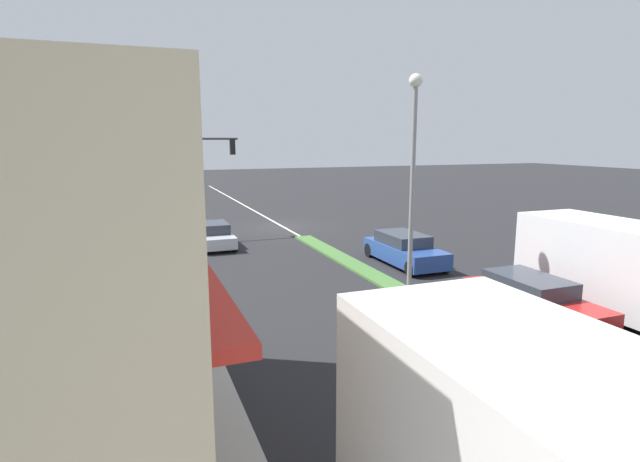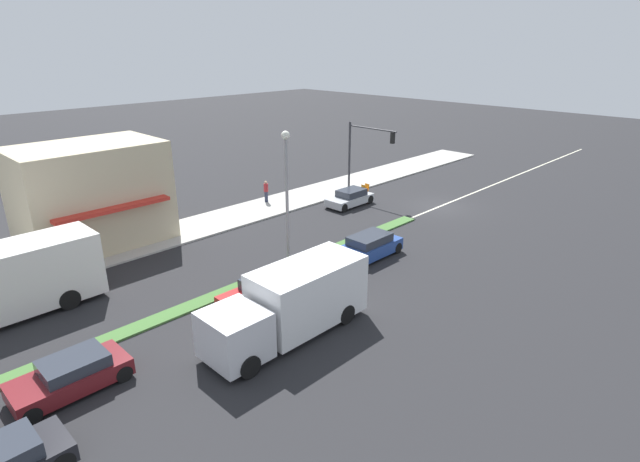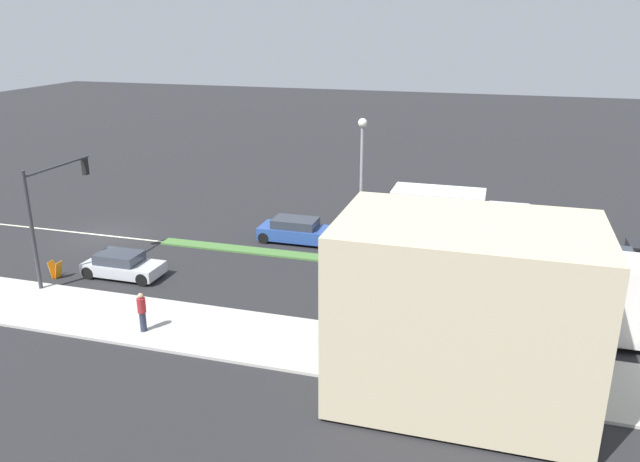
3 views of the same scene
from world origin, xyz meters
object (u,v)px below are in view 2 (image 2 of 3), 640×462
at_px(traffic_signal_main, 363,147).
at_px(sedan_silver, 350,198).
at_px(pedestrian, 266,191).
at_px(coupe_blue, 367,247).
at_px(hatchback_red, 266,291).
at_px(delivery_truck, 292,302).
at_px(street_lamp, 287,183).
at_px(warning_aframe_sign, 365,189).
at_px(sedan_maroon, 71,375).

bearing_deg(traffic_signal_main, sedan_silver, 112.39).
relative_size(pedestrian, coupe_blue, 0.37).
bearing_deg(hatchback_red, delivery_truck, 162.88).
bearing_deg(sedan_silver, traffic_signal_main, -67.61).
distance_m(traffic_signal_main, sedan_silver, 4.44).
height_order(pedestrian, sedan_silver, pedestrian).
relative_size(pedestrian, delivery_truck, 0.22).
bearing_deg(street_lamp, hatchback_red, 123.06).
xyz_separation_m(traffic_signal_main, street_lamp, (-6.12, 13.45, 0.88)).
bearing_deg(sedan_silver, coupe_blue, 137.28).
relative_size(pedestrian, hatchback_red, 0.37).
height_order(pedestrian, coupe_blue, pedestrian).
relative_size(traffic_signal_main, street_lamp, 0.76).
bearing_deg(sedan_silver, hatchback_red, 117.06).
relative_size(warning_aframe_sign, sedan_maroon, 0.21).
bearing_deg(warning_aframe_sign, sedan_silver, 109.19).
bearing_deg(hatchback_red, warning_aframe_sign, -64.27).
bearing_deg(delivery_truck, sedan_maroon, 70.72).
bearing_deg(street_lamp, traffic_signal_main, -65.51).
bearing_deg(warning_aframe_sign, pedestrian, 61.97).
distance_m(warning_aframe_sign, delivery_truck, 21.16).
xyz_separation_m(traffic_signal_main, delivery_truck, (-11.12, 17.69, -2.43)).
xyz_separation_m(traffic_signal_main, sedan_maroon, (-8.32, 25.69, -3.29)).
distance_m(warning_aframe_sign, hatchback_red, 19.03).
xyz_separation_m(pedestrian, sedan_silver, (-4.88, -4.13, -0.40)).
distance_m(traffic_signal_main, delivery_truck, 21.04).
xyz_separation_m(warning_aframe_sign, hatchback_red, (-8.26, 17.14, 0.23)).
bearing_deg(sedan_maroon, traffic_signal_main, -72.05).
height_order(delivery_truck, coupe_blue, delivery_truck).
height_order(pedestrian, sedan_maroon, pedestrian).
distance_m(street_lamp, hatchback_red, 5.77).
xyz_separation_m(traffic_signal_main, coupe_blue, (-8.32, 9.38, -3.25)).
bearing_deg(delivery_truck, street_lamp, -40.32).
xyz_separation_m(pedestrian, sedan_maroon, (-12.08, 18.84, -0.38)).
bearing_deg(coupe_blue, traffic_signal_main, -48.41).
height_order(pedestrian, warning_aframe_sign, pedestrian).
bearing_deg(street_lamp, sedan_maroon, 100.18).
relative_size(delivery_truck, sedan_maroon, 1.92).
relative_size(warning_aframe_sign, coupe_blue, 0.19).
bearing_deg(sedan_maroon, delivery_truck, -109.28).
distance_m(pedestrian, hatchback_red, 15.67).
bearing_deg(traffic_signal_main, warning_aframe_sign, -101.43).
distance_m(coupe_blue, sedan_maroon, 16.32).
relative_size(pedestrian, warning_aframe_sign, 1.97).
height_order(delivery_truck, hatchback_red, delivery_truck).
bearing_deg(traffic_signal_main, pedestrian, 61.29).
distance_m(pedestrian, coupe_blue, 12.35).
xyz_separation_m(warning_aframe_sign, coupe_blue, (-8.26, 9.70, 0.22)).
bearing_deg(sedan_maroon, sedan_silver, -72.59).
bearing_deg(coupe_blue, street_lamp, 61.59).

